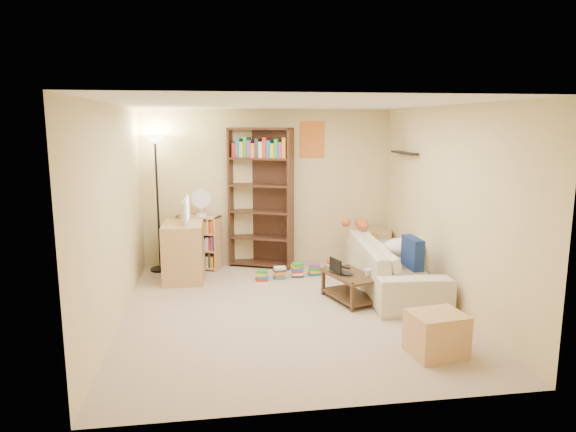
{
  "coord_description": "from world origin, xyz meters",
  "views": [
    {
      "loc": [
        -0.9,
        -5.97,
        2.28
      ],
      "look_at": [
        0.1,
        0.74,
        1.05
      ],
      "focal_mm": 32.0,
      "sensor_mm": 36.0,
      "label": 1
    }
  ],
  "objects_px": {
    "tv_stand": "(184,252)",
    "desk_fan": "(201,201)",
    "tall_bookshelf": "(261,194)",
    "side_table": "(375,247)",
    "television": "(182,210)",
    "short_bookshelf": "(199,242)",
    "tabby_cat": "(359,223)",
    "floor_lamp": "(156,162)",
    "laptop": "(343,272)",
    "mug": "(368,273)",
    "coffee_table": "(350,284)",
    "sofa": "(393,265)",
    "end_cabinet": "(437,334)"
  },
  "relations": [
    {
      "from": "tv_stand",
      "to": "desk_fan",
      "type": "relative_size",
      "value": 1.97
    },
    {
      "from": "tall_bookshelf",
      "to": "side_table",
      "type": "relative_size",
      "value": 3.91
    },
    {
      "from": "television",
      "to": "short_bookshelf",
      "type": "bearing_deg",
      "value": -19.35
    },
    {
      "from": "tabby_cat",
      "to": "side_table",
      "type": "height_order",
      "value": "tabby_cat"
    },
    {
      "from": "tabby_cat",
      "to": "floor_lamp",
      "type": "distance_m",
      "value": 3.23
    },
    {
      "from": "laptop",
      "to": "short_bookshelf",
      "type": "distance_m",
      "value": 2.58
    },
    {
      "from": "mug",
      "to": "television",
      "type": "xyz_separation_m",
      "value": [
        -2.37,
        1.39,
        0.63
      ]
    },
    {
      "from": "laptop",
      "to": "tall_bookshelf",
      "type": "height_order",
      "value": "tall_bookshelf"
    },
    {
      "from": "short_bookshelf",
      "to": "floor_lamp",
      "type": "height_order",
      "value": "floor_lamp"
    },
    {
      "from": "coffee_table",
      "to": "short_bookshelf",
      "type": "distance_m",
      "value": 2.68
    },
    {
      "from": "sofa",
      "to": "end_cabinet",
      "type": "distance_m",
      "value": 2.07
    },
    {
      "from": "tabby_cat",
      "to": "television",
      "type": "height_order",
      "value": "television"
    },
    {
      "from": "tall_bookshelf",
      "to": "side_table",
      "type": "xyz_separation_m",
      "value": [
        1.86,
        -0.16,
        -0.89
      ]
    },
    {
      "from": "laptop",
      "to": "tall_bookshelf",
      "type": "relative_size",
      "value": 0.18
    },
    {
      "from": "desk_fan",
      "to": "side_table",
      "type": "bearing_deg",
      "value": -2.49
    },
    {
      "from": "tabby_cat",
      "to": "side_table",
      "type": "relative_size",
      "value": 0.94
    },
    {
      "from": "short_bookshelf",
      "to": "side_table",
      "type": "height_order",
      "value": "short_bookshelf"
    },
    {
      "from": "tall_bookshelf",
      "to": "end_cabinet",
      "type": "relative_size",
      "value": 4.26
    },
    {
      "from": "laptop",
      "to": "short_bookshelf",
      "type": "height_order",
      "value": "short_bookshelf"
    },
    {
      "from": "coffee_table",
      "to": "floor_lamp",
      "type": "distance_m",
      "value": 3.47
    },
    {
      "from": "sofa",
      "to": "desk_fan",
      "type": "relative_size",
      "value": 5.48
    },
    {
      "from": "sofa",
      "to": "tv_stand",
      "type": "distance_m",
      "value": 3.01
    },
    {
      "from": "sofa",
      "to": "mug",
      "type": "bearing_deg",
      "value": 139.64
    },
    {
      "from": "coffee_table",
      "to": "television",
      "type": "xyz_separation_m",
      "value": [
        -2.17,
        1.25,
        0.82
      ]
    },
    {
      "from": "coffee_table",
      "to": "desk_fan",
      "type": "height_order",
      "value": "desk_fan"
    },
    {
      "from": "mug",
      "to": "short_bookshelf",
      "type": "bearing_deg",
      "value": 137.68
    },
    {
      "from": "desk_fan",
      "to": "floor_lamp",
      "type": "relative_size",
      "value": 0.2
    },
    {
      "from": "television",
      "to": "side_table",
      "type": "height_order",
      "value": "television"
    },
    {
      "from": "tv_stand",
      "to": "side_table",
      "type": "xyz_separation_m",
      "value": [
        3.06,
        0.41,
        -0.14
      ]
    },
    {
      "from": "sofa",
      "to": "side_table",
      "type": "relative_size",
      "value": 4.17
    },
    {
      "from": "floor_lamp",
      "to": "side_table",
      "type": "height_order",
      "value": "floor_lamp"
    },
    {
      "from": "sofa",
      "to": "floor_lamp",
      "type": "distance_m",
      "value": 3.83
    },
    {
      "from": "sofa",
      "to": "coffee_table",
      "type": "relative_size",
      "value": 2.59
    },
    {
      "from": "mug",
      "to": "tv_stand",
      "type": "height_order",
      "value": "tv_stand"
    },
    {
      "from": "mug",
      "to": "desk_fan",
      "type": "height_order",
      "value": "desk_fan"
    },
    {
      "from": "mug",
      "to": "end_cabinet",
      "type": "xyz_separation_m",
      "value": [
        0.24,
        -1.53,
        -0.19
      ]
    },
    {
      "from": "television",
      "to": "short_bookshelf",
      "type": "distance_m",
      "value": 0.87
    },
    {
      "from": "floor_lamp",
      "to": "end_cabinet",
      "type": "distance_m",
      "value": 4.82
    },
    {
      "from": "coffee_table",
      "to": "end_cabinet",
      "type": "xyz_separation_m",
      "value": [
        0.43,
        -1.66,
        -0.01
      ]
    },
    {
      "from": "short_bookshelf",
      "to": "mug",
      "type": "bearing_deg",
      "value": -18.48
    },
    {
      "from": "mug",
      "to": "end_cabinet",
      "type": "relative_size",
      "value": 0.25
    },
    {
      "from": "tv_stand",
      "to": "end_cabinet",
      "type": "height_order",
      "value": "tv_stand"
    },
    {
      "from": "sofa",
      "to": "laptop",
      "type": "xyz_separation_m",
      "value": [
        -0.79,
        -0.32,
        0.04
      ]
    },
    {
      "from": "sofa",
      "to": "side_table",
      "type": "xyz_separation_m",
      "value": [
        0.17,
        1.27,
        -0.05
      ]
    },
    {
      "from": "tabby_cat",
      "to": "floor_lamp",
      "type": "xyz_separation_m",
      "value": [
        -3.05,
        0.51,
        0.93
      ]
    },
    {
      "from": "desk_fan",
      "to": "side_table",
      "type": "relative_size",
      "value": 0.76
    },
    {
      "from": "tv_stand",
      "to": "television",
      "type": "xyz_separation_m",
      "value": [
        0.0,
        0.0,
        0.62
      ]
    },
    {
      "from": "tabby_cat",
      "to": "floor_lamp",
      "type": "relative_size",
      "value": 0.25
    },
    {
      "from": "short_bookshelf",
      "to": "floor_lamp",
      "type": "bearing_deg",
      "value": -154.36
    },
    {
      "from": "sofa",
      "to": "tabby_cat",
      "type": "bearing_deg",
      "value": 18.61
    }
  ]
}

